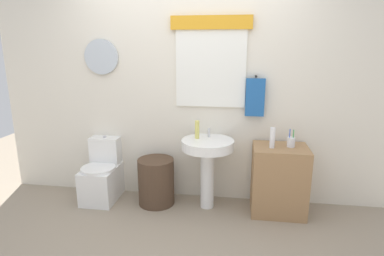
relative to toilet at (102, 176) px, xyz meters
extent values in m
plane|color=gray|center=(0.98, -0.88, -0.28)|extent=(8.00, 8.00, 0.00)
cube|color=silver|center=(0.98, 0.27, 1.02)|extent=(4.40, 0.10, 2.60)
cube|color=white|center=(1.22, 0.20, 1.22)|extent=(0.75, 0.03, 0.82)
cube|color=gold|center=(1.22, 0.19, 1.69)|extent=(0.85, 0.04, 0.14)
cylinder|color=silver|center=(0.00, 0.20, 1.34)|extent=(0.39, 0.03, 0.39)
cylinder|color=black|center=(1.70, 0.19, 1.15)|extent=(0.02, 0.06, 0.02)
cube|color=#235BA3|center=(1.70, 0.17, 0.93)|extent=(0.20, 0.05, 0.40)
cube|color=white|center=(0.00, -0.03, -0.08)|extent=(0.36, 0.50, 0.39)
cylinder|color=white|center=(0.00, -0.09, 0.13)|extent=(0.38, 0.38, 0.03)
cube|color=white|center=(0.00, 0.14, 0.27)|extent=(0.34, 0.18, 0.31)
cylinder|color=silver|center=(0.00, 0.14, 0.43)|extent=(0.04, 0.04, 0.02)
cylinder|color=#4C3828|center=(0.65, -0.03, -0.01)|extent=(0.40, 0.40, 0.52)
cylinder|color=white|center=(1.22, -0.03, 0.06)|extent=(0.15, 0.15, 0.67)
cylinder|color=white|center=(1.22, -0.03, 0.44)|extent=(0.56, 0.56, 0.10)
cylinder|color=silver|center=(1.22, 0.09, 0.54)|extent=(0.03, 0.03, 0.10)
cube|color=#9E754C|center=(1.98, -0.03, 0.09)|extent=(0.56, 0.44, 0.73)
cylinder|color=#DBD166|center=(1.10, 0.02, 0.59)|extent=(0.05, 0.05, 0.19)
cylinder|color=white|center=(1.88, -0.07, 0.56)|extent=(0.05, 0.05, 0.21)
cylinder|color=silver|center=(2.08, -0.01, 0.50)|extent=(0.08, 0.08, 0.10)
cylinder|color=green|center=(2.09, -0.02, 0.55)|extent=(0.01, 0.03, 0.18)
cylinder|color=blue|center=(2.06, -0.01, 0.55)|extent=(0.01, 0.04, 0.18)
camera|label=1|loc=(1.52, -3.25, 1.45)|focal=29.85mm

